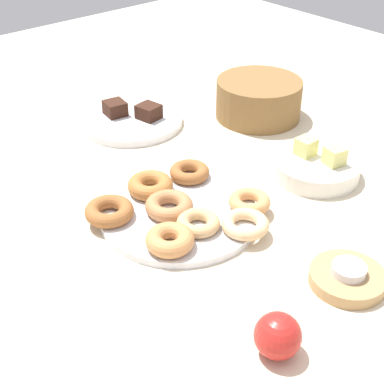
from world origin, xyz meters
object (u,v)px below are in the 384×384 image
Objects in this scene: donut_2 at (169,206)px; melon_chunk_right at (335,156)px; donut_5 at (189,172)px; basket at (259,99)px; donut_7 at (198,223)px; candle_holder at (347,278)px; melon_chunk_left at (306,147)px; donut_0 at (109,211)px; donut_4 at (245,224)px; donut_3 at (250,202)px; donut_6 at (170,240)px; brownie_far at (149,112)px; fruit_bowl at (316,168)px; tealight at (349,270)px; donut_1 at (150,185)px; donut_plate at (180,215)px; cake_plate at (131,121)px; brownie_near at (115,108)px; apple at (278,336)px.

donut_2 is 2.43× the size of melon_chunk_right.
basket is at bearing 110.81° from donut_5.
donut_5 is 0.17m from donut_7.
melon_chunk_left reaches higher than candle_holder.
donut_0 is 1.06× the size of donut_4.
donut_3 is 0.18m from donut_6.
donut_7 is 1.54× the size of brownie_far.
donut_4 is 1.68× the size of brownie_far.
fruit_bowl is 0.05m from melon_chunk_left.
donut_4 is 1.55× the size of tealight.
donut_6 is (-0.00, -0.18, 0.00)m from donut_3.
donut_1 is 0.40m from candle_holder.
brownie_far is at bearing 143.46° from donut_1.
basket is 0.32m from melon_chunk_right.
donut_5 is at bearing -20.34° from brownie_far.
basket is at bearing 131.60° from donut_3.
basket is (-0.20, 0.42, 0.04)m from donut_plate.
donut_7 is (-0.01, -0.11, -0.00)m from donut_3.
donut_0 is at bearing -80.23° from donut_1.
melon_chunk_left is at bearing 94.36° from donut_7.
donut_2 is 0.07m from donut_7.
donut_7 is 0.43× the size of fruit_bowl.
melon_chunk_right is at bearing 132.15° from tealight.
melon_chunk_left reaches higher than donut_3.
donut_3 is at bearing 128.39° from donut_4.
fruit_bowl is at bearing 100.90° from donut_4.
donut_2 is at bearing -11.01° from donut_1.
donut_3 is 0.20m from melon_chunk_left.
donut_4 is at bearing -48.87° from basket.
cake_plate is at bearing -161.12° from melon_chunk_right.
cake_plate is 4.96× the size of brownie_near.
brownie_far is 0.39m from melon_chunk_left.
donut_4 is at bearing -72.50° from melon_chunk_left.
donut_2 is 1.76× the size of brownie_near.
melon_chunk_right is (0.10, 0.32, 0.05)m from donut_plate.
donut_3 is 0.97× the size of donut_5.
brownie_far reaches higher than cake_plate.
donut_7 is at bearing -58.25° from basket.
brownie_near is at bearing 155.60° from donut_6.
donut_0 reaches higher than donut_3.
melon_chunk_left is at bearing 83.27° from donut_plate.
donut_6 reaches higher than donut_0.
donut_plate is 3.79× the size of donut_7.
brownie_far reaches higher than donut_5.
brownie_near reaches higher than donut_5.
apple is at bearing -23.39° from brownie_far.
donut_2 is at bearing 141.93° from donut_6.
cake_plate is (-0.28, 0.16, -0.02)m from donut_1.
donut_0 reaches higher than donut_5.
candle_holder reaches higher than donut_plate.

